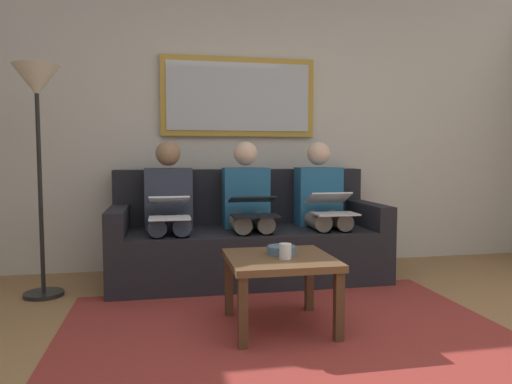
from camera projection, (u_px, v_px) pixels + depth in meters
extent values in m
cube|color=beige|center=(237.00, 126.00, 4.40)|extent=(6.00, 0.12, 2.60)
cube|color=maroon|center=(284.00, 330.00, 2.79)|extent=(2.60, 1.80, 0.01)
cube|color=black|center=(248.00, 254.00, 3.95)|extent=(2.20, 0.90, 0.42)
cube|color=black|center=(241.00, 196.00, 4.25)|extent=(2.20, 0.20, 0.48)
cube|color=black|center=(365.00, 214.00, 4.12)|extent=(0.14, 0.90, 0.20)
cube|color=black|center=(119.00, 220.00, 3.72)|extent=(0.14, 0.90, 0.20)
cube|color=#B7892D|center=(239.00, 97.00, 4.29)|extent=(1.39, 0.04, 0.71)
cube|color=#B2B7BC|center=(239.00, 97.00, 4.27)|extent=(1.29, 0.01, 0.61)
cube|color=brown|center=(280.00, 260.00, 2.80)|extent=(0.61, 0.61, 0.04)
cube|color=#4C331E|center=(339.00, 307.00, 2.61)|extent=(0.05, 0.05, 0.39)
cube|color=#4C331E|center=(243.00, 313.00, 2.51)|extent=(0.05, 0.05, 0.39)
cube|color=#4C331E|center=(309.00, 281.00, 3.13)|extent=(0.05, 0.05, 0.39)
cube|color=#4C331E|center=(229.00, 286.00, 3.03)|extent=(0.05, 0.05, 0.39)
cylinder|color=silver|center=(285.00, 251.00, 2.73)|extent=(0.07, 0.07, 0.09)
cylinder|color=slate|center=(282.00, 250.00, 2.87)|extent=(0.17, 0.17, 0.05)
cube|color=#235B84|center=(318.00, 196.00, 4.13)|extent=(0.38, 0.22, 0.50)
sphere|color=beige|center=(319.00, 154.00, 4.10)|extent=(0.20, 0.20, 0.20)
cylinder|color=gray|center=(336.00, 220.00, 3.96)|extent=(0.14, 0.42, 0.14)
cylinder|color=gray|center=(316.00, 220.00, 3.92)|extent=(0.14, 0.42, 0.14)
cylinder|color=gray|center=(345.00, 258.00, 3.77)|extent=(0.11, 0.11, 0.42)
cylinder|color=gray|center=(324.00, 259.00, 3.74)|extent=(0.11, 0.11, 0.42)
cube|color=silver|center=(335.00, 214.00, 3.73)|extent=(0.34, 0.23, 0.01)
cube|color=silver|center=(328.00, 198.00, 3.88)|extent=(0.34, 0.22, 0.11)
cube|color=#A5C6EA|center=(328.00, 197.00, 3.88)|extent=(0.30, 0.19, 0.09)
cube|color=#235B84|center=(246.00, 197.00, 4.01)|extent=(0.38, 0.22, 0.50)
sphere|color=beige|center=(246.00, 153.00, 3.98)|extent=(0.20, 0.20, 0.20)
cylinder|color=gray|center=(261.00, 222.00, 3.84)|extent=(0.14, 0.42, 0.14)
cylinder|color=gray|center=(239.00, 222.00, 3.80)|extent=(0.14, 0.42, 0.14)
cylinder|color=gray|center=(267.00, 262.00, 3.65)|extent=(0.11, 0.11, 0.42)
cylinder|color=gray|center=(244.00, 263.00, 3.62)|extent=(0.11, 0.11, 0.42)
cube|color=black|center=(255.00, 216.00, 3.61)|extent=(0.35, 0.22, 0.01)
cube|color=black|center=(252.00, 199.00, 3.73)|extent=(0.35, 0.22, 0.07)
cube|color=#A5C6EA|center=(252.00, 199.00, 3.73)|extent=(0.32, 0.19, 0.05)
cube|color=#2D3342|center=(169.00, 199.00, 3.89)|extent=(0.38, 0.22, 0.50)
sphere|color=#997051|center=(168.00, 153.00, 3.86)|extent=(0.20, 0.20, 0.20)
cylinder|color=#384256|center=(181.00, 224.00, 3.71)|extent=(0.14, 0.42, 0.14)
cylinder|color=#384256|center=(158.00, 225.00, 3.68)|extent=(0.14, 0.42, 0.14)
cylinder|color=#384256|center=(183.00, 265.00, 3.53)|extent=(0.11, 0.11, 0.42)
cylinder|color=#384256|center=(158.00, 266.00, 3.49)|extent=(0.11, 0.11, 0.42)
cube|color=white|center=(170.00, 218.00, 3.48)|extent=(0.30, 0.24, 0.01)
cube|color=white|center=(169.00, 200.00, 3.62)|extent=(0.30, 0.23, 0.08)
cube|color=#A5C6EA|center=(169.00, 199.00, 3.62)|extent=(0.27, 0.20, 0.06)
cylinder|color=black|center=(44.00, 294.00, 3.47)|extent=(0.28, 0.28, 0.03)
cylinder|color=black|center=(40.00, 194.00, 3.41)|extent=(0.03, 0.03, 1.50)
cone|color=beige|center=(36.00, 81.00, 3.35)|extent=(0.32, 0.32, 0.22)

